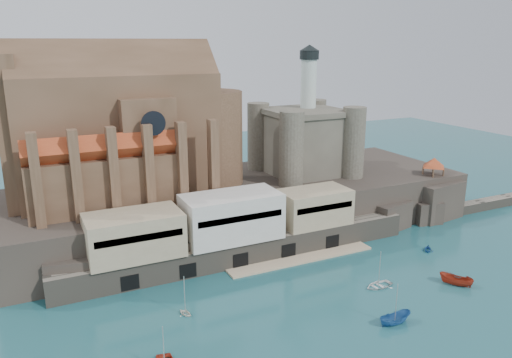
{
  "coord_description": "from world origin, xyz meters",
  "views": [
    {
      "loc": [
        -43.83,
        -56.76,
        40.02
      ],
      "look_at": [
        -0.82,
        32.0,
        12.7
      ],
      "focal_mm": 35.0,
      "sensor_mm": 36.0,
      "label": 1
    }
  ],
  "objects": [
    {
      "name": "breakwater",
      "position": [
        66.0,
        24.0,
        0.0
      ],
      "size": [
        40.0,
        3.0,
        2.4
      ],
      "primitive_type": "cube",
      "color": "#686153",
      "rests_on": "ground"
    },
    {
      "name": "quay",
      "position": [
        -10.19,
        23.07,
        6.07
      ],
      "size": [
        70.0,
        12.0,
        13.05
      ],
      "color": "#686153",
      "rests_on": "ground"
    },
    {
      "name": "church",
      "position": [
        -24.13,
        41.85,
        22.13
      ],
      "size": [
        47.0,
        25.93,
        30.51
      ],
      "color": "#523826",
      "rests_on": "promontory"
    },
    {
      "name": "boat_2",
      "position": [
        2.79,
        -7.27,
        0.0
      ],
      "size": [
        2.12,
        2.07,
        5.33
      ],
      "primitive_type": "imported",
      "rotation": [
        0.0,
        0.0,
        1.54
      ],
      "color": "#255A98",
      "rests_on": "ground"
    },
    {
      "name": "boat_5",
      "position": [
        20.34,
        -2.32,
        0.0
      ],
      "size": [
        2.94,
        2.96,
        5.56
      ],
      "primitive_type": "imported",
      "rotation": [
        0.0,
        0.0,
        3.75
      ],
      "color": "#9E2D18",
      "rests_on": "ground"
    },
    {
      "name": "castle_keep",
      "position": [
        16.08,
        41.08,
        18.31
      ],
      "size": [
        21.2,
        21.2,
        29.3
      ],
      "color": "#4D483C",
      "rests_on": "promontory"
    },
    {
      "name": "rock_outcrop",
      "position": [
        42.0,
        25.84,
        4.02
      ],
      "size": [
        14.5,
        10.5,
        8.7
      ],
      "color": "black",
      "rests_on": "ground"
    },
    {
      "name": "promontory",
      "position": [
        -0.19,
        39.37,
        4.92
      ],
      "size": [
        100.0,
        36.0,
        10.0
      ],
      "color": "black",
      "rests_on": "ground"
    },
    {
      "name": "boat_7",
      "position": [
        26.54,
        10.54,
        0.0
      ],
      "size": [
        2.96,
        2.97,
        3.02
      ],
      "primitive_type": "imported",
      "rotation": [
        0.0,
        0.0,
        5.49
      ],
      "color": "#265EA0",
      "rests_on": "ground"
    },
    {
      "name": "boat_4",
      "position": [
        -24.11,
        8.52,
        0.0
      ],
      "size": [
        2.6,
        2.13,
        2.6
      ],
      "primitive_type": "imported",
      "rotation": [
        0.0,
        0.0,
        3.54
      ],
      "color": "white",
      "rests_on": "ground"
    },
    {
      "name": "pavilion",
      "position": [
        42.0,
        26.0,
        12.73
      ],
      "size": [
        6.4,
        6.4,
        5.4
      ],
      "color": "#523826",
      "rests_on": "rock_outcrop"
    },
    {
      "name": "ground",
      "position": [
        0.0,
        0.0,
        0.0
      ],
      "size": [
        300.0,
        300.0,
        0.0
      ],
      "primitive_type": "plane",
      "color": "#184B51",
      "rests_on": "ground"
    },
    {
      "name": "boat_6",
      "position": [
        8.09,
        2.91,
        0.0
      ],
      "size": [
        1.35,
        3.77,
        5.18
      ],
      "primitive_type": "imported",
      "rotation": [
        0.0,
        0.0,
        4.79
      ],
      "color": "white",
      "rests_on": "ground"
    }
  ]
}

